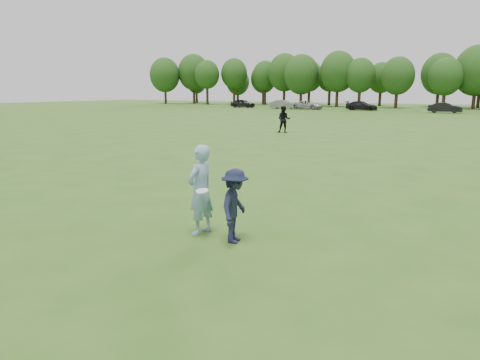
% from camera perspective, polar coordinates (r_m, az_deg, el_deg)
% --- Properties ---
extents(ground, '(200.00, 200.00, 0.00)m').
position_cam_1_polar(ground, '(9.58, 1.43, -7.36)').
color(ground, '#2D5718').
rests_on(ground, ground).
extents(thrower, '(0.55, 0.77, 2.00)m').
position_cam_1_polar(thrower, '(9.47, -5.28, -1.32)').
color(thrower, '#84A7CC').
rests_on(thrower, ground).
extents(defender, '(0.78, 1.12, 1.58)m').
position_cam_1_polar(defender, '(8.94, -0.69, -3.47)').
color(defender, '#181D36').
rests_on(defender, ground).
extents(player_far_a, '(1.14, 0.99, 1.99)m').
position_cam_1_polar(player_far_a, '(32.47, 5.87, 8.03)').
color(player_far_a, black).
rests_on(player_far_a, ground).
extents(car_a, '(4.56, 1.93, 1.54)m').
position_cam_1_polar(car_a, '(79.14, 0.38, 10.19)').
color(car_a, black).
rests_on(car_a, ground).
extents(car_b, '(4.51, 1.60, 1.48)m').
position_cam_1_polar(car_b, '(74.43, 5.75, 10.00)').
color(car_b, slate).
rests_on(car_b, ground).
extents(car_c, '(5.33, 2.98, 1.41)m').
position_cam_1_polar(car_c, '(72.94, 9.03, 9.84)').
color(car_c, '#9D9CA1').
rests_on(car_c, ground).
extents(car_d, '(4.94, 2.04, 1.43)m').
position_cam_1_polar(car_d, '(71.34, 15.90, 9.51)').
color(car_d, black).
rests_on(car_d, ground).
extents(car_f, '(4.44, 1.60, 1.46)m').
position_cam_1_polar(car_f, '(66.97, 25.67, 8.68)').
color(car_f, black).
rests_on(car_f, ground).
extents(disc_in_play, '(0.33, 0.33, 0.09)m').
position_cam_1_polar(disc_in_play, '(9.05, -5.08, -1.48)').
color(disc_in_play, white).
rests_on(disc_in_play, ground).
extents(treeline, '(130.35, 18.39, 11.74)m').
position_cam_1_polar(treeline, '(84.97, 29.05, 12.55)').
color(treeline, '#332114').
rests_on(treeline, ground).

